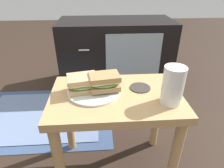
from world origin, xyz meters
TOP-DOWN VIEW (x-y plane):
  - ground_plane at (0.00, 0.00)m, footprint 8.00×8.00m
  - side_table at (0.00, 0.00)m, footprint 0.56×0.36m
  - tv_cabinet at (0.08, 0.95)m, footprint 0.96×0.46m
  - area_rug at (-0.50, 0.46)m, footprint 1.00×0.71m
  - plate at (-0.09, 0.02)m, footprint 0.23×0.23m
  - sandwich_front at (-0.14, 0.03)m, footprint 0.15×0.13m
  - sandwich_back at (-0.05, 0.02)m, footprint 0.15×0.11m
  - beer_glass at (0.21, -0.08)m, footprint 0.08×0.08m
  - coaster at (0.11, 0.04)m, footprint 0.09×0.09m

SIDE VIEW (x-z plane):
  - ground_plane at x=0.00m, z-range 0.00..0.00m
  - area_rug at x=-0.50m, z-range 0.00..0.01m
  - tv_cabinet at x=0.08m, z-range 0.00..0.58m
  - side_table at x=0.00m, z-range 0.14..0.60m
  - coaster at x=0.11m, z-range 0.46..0.47m
  - plate at x=-0.09m, z-range 0.46..0.47m
  - sandwich_front at x=-0.14m, z-range 0.47..0.54m
  - sandwich_back at x=-0.05m, z-range 0.48..0.54m
  - beer_glass at x=0.21m, z-range 0.46..0.61m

